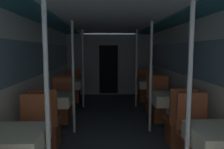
{
  "coord_description": "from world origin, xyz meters",
  "views": [
    {
      "loc": [
        -0.14,
        -1.17,
        1.55
      ],
      "look_at": [
        -0.01,
        2.78,
        1.1
      ],
      "focal_mm": 35.0,
      "sensor_mm": 36.0,
      "label": 1
    }
  ],
  "objects_px": {
    "chair_left_far_2": "(73,92)",
    "chair_right_far_0": "(195,144)",
    "support_pole_right_0": "(189,100)",
    "chair_left_near_1": "(47,129)",
    "chair_right_near_2": "(154,101)",
    "chair_left_far_1": "(61,109)",
    "chair_left_near_2": "(67,102)",
    "dining_table_left_0": "(14,143)",
    "chair_right_near_1": "(179,127)",
    "chair_right_far_1": "(160,108)",
    "chair_right_far_2": "(145,92)",
    "dining_table_left_1": "(55,101)",
    "support_pole_right_2": "(136,69)",
    "support_pole_left_1": "(73,78)",
    "support_pole_right_1": "(151,78)",
    "chair_left_far_0": "(34,147)",
    "dining_table_right_1": "(169,100)",
    "support_pole_left_0": "(47,102)",
    "dining_table_left_2": "(70,85)",
    "support_pole_left_2": "(83,69)",
    "dining_table_right_0": "(220,140)"
  },
  "relations": [
    {
      "from": "support_pole_right_0",
      "to": "chair_left_near_1",
      "type": "bearing_deg",
      "value": 145.12
    },
    {
      "from": "support_pole_right_0",
      "to": "chair_right_far_2",
      "type": "distance_m",
      "value": 4.36
    },
    {
      "from": "chair_left_far_2",
      "to": "support_pole_right_1",
      "type": "bearing_deg",
      "value": 126.23
    },
    {
      "from": "dining_table_left_2",
      "to": "chair_left_near_2",
      "type": "height_order",
      "value": "chair_left_near_2"
    },
    {
      "from": "dining_table_left_0",
      "to": "chair_right_near_2",
      "type": "height_order",
      "value": "chair_right_near_2"
    },
    {
      "from": "chair_left_near_2",
      "to": "support_pole_right_1",
      "type": "distance_m",
      "value": 2.3
    },
    {
      "from": "chair_left_near_2",
      "to": "dining_table_left_2",
      "type": "bearing_deg",
      "value": 90.0
    },
    {
      "from": "support_pole_left_1",
      "to": "chair_left_near_2",
      "type": "distance_m",
      "value": 1.49
    },
    {
      "from": "chair_left_far_0",
      "to": "chair_right_near_2",
      "type": "xyz_separation_m",
      "value": [
        2.14,
        2.49,
        0.0
      ]
    },
    {
      "from": "chair_right_far_1",
      "to": "support_pole_right_2",
      "type": "bearing_deg",
      "value": -74.24
    },
    {
      "from": "chair_right_far_2",
      "to": "chair_left_near_2",
      "type": "bearing_deg",
      "value": 29.16
    },
    {
      "from": "chair_left_far_2",
      "to": "chair_right_far_0",
      "type": "xyz_separation_m",
      "value": [
        2.14,
        -3.68,
        0.0
      ]
    },
    {
      "from": "chair_left_far_2",
      "to": "chair_right_near_2",
      "type": "relative_size",
      "value": 1.0
    },
    {
      "from": "dining_table_left_2",
      "to": "support_pole_left_2",
      "type": "relative_size",
      "value": 0.35
    },
    {
      "from": "dining_table_left_0",
      "to": "chair_left_far_1",
      "type": "bearing_deg",
      "value": 90.0
    },
    {
      "from": "dining_table_left_0",
      "to": "chair_right_near_1",
      "type": "distance_m",
      "value": 2.49
    },
    {
      "from": "chair_left_far_0",
      "to": "support_pole_left_2",
      "type": "bearing_deg",
      "value": -96.5
    },
    {
      "from": "chair_left_near_2",
      "to": "support_pole_left_2",
      "type": "bearing_deg",
      "value": 59.49
    },
    {
      "from": "dining_table_left_0",
      "to": "support_pole_right_1",
      "type": "xyz_separation_m",
      "value": [
        1.79,
        1.84,
        0.43
      ]
    },
    {
      "from": "chair_right_far_2",
      "to": "chair_right_far_1",
      "type": "bearing_deg",
      "value": 90.0
    },
    {
      "from": "dining_table_left_1",
      "to": "chair_right_far_0",
      "type": "xyz_separation_m",
      "value": [
        2.14,
        -1.25,
        -0.31
      ]
    },
    {
      "from": "chair_right_far_0",
      "to": "dining_table_left_0",
      "type": "bearing_deg",
      "value": 15.59
    },
    {
      "from": "chair_right_far_1",
      "to": "chair_right_near_1",
      "type": "bearing_deg",
      "value": 90.0
    },
    {
      "from": "support_pole_left_1",
      "to": "chair_right_near_2",
      "type": "distance_m",
      "value": 2.3
    },
    {
      "from": "support_pole_right_0",
      "to": "chair_right_near_1",
      "type": "distance_m",
      "value": 1.49
    },
    {
      "from": "chair_left_far_2",
      "to": "chair_right_near_1",
      "type": "bearing_deg",
      "value": 125.17
    },
    {
      "from": "chair_left_far_2",
      "to": "support_pole_right_2",
      "type": "height_order",
      "value": "support_pole_right_2"
    },
    {
      "from": "chair_right_far_0",
      "to": "chair_right_far_1",
      "type": "bearing_deg",
      "value": -90.0
    },
    {
      "from": "chair_left_far_1",
      "to": "chair_right_far_0",
      "type": "bearing_deg",
      "value": 139.26
    },
    {
      "from": "chair_left_far_0",
      "to": "support_pole_left_0",
      "type": "distance_m",
      "value": 1.02
    },
    {
      "from": "chair_right_near_1",
      "to": "dining_table_right_0",
      "type": "bearing_deg",
      "value": -90.0
    },
    {
      "from": "chair_left_near_2",
      "to": "chair_left_far_2",
      "type": "bearing_deg",
      "value": 90.0
    },
    {
      "from": "dining_table_right_1",
      "to": "support_pole_right_1",
      "type": "height_order",
      "value": "support_pole_right_1"
    },
    {
      "from": "chair_left_far_1",
      "to": "chair_left_near_2",
      "type": "xyz_separation_m",
      "value": [
        0.0,
        0.65,
        0.0
      ]
    },
    {
      "from": "dining_table_left_2",
      "to": "support_pole_left_1",
      "type": "bearing_deg",
      "value": -79.19
    },
    {
      "from": "chair_right_far_0",
      "to": "dining_table_right_1",
      "type": "bearing_deg",
      "value": -90.0
    },
    {
      "from": "chair_left_far_2",
      "to": "chair_right_far_0",
      "type": "distance_m",
      "value": 4.26
    },
    {
      "from": "dining_table_left_1",
      "to": "chair_left_far_0",
      "type": "bearing_deg",
      "value": -90.0
    },
    {
      "from": "support_pole_left_0",
      "to": "chair_left_near_2",
      "type": "bearing_deg",
      "value": 96.5
    },
    {
      "from": "support_pole_left_0",
      "to": "support_pole_right_1",
      "type": "relative_size",
      "value": 1.0
    },
    {
      "from": "support_pole_left_2",
      "to": "chair_right_far_1",
      "type": "bearing_deg",
      "value": -34.88
    },
    {
      "from": "chair_right_near_1",
      "to": "support_pole_right_2",
      "type": "relative_size",
      "value": 0.46
    },
    {
      "from": "chair_right_far_2",
      "to": "support_pole_right_2",
      "type": "relative_size",
      "value": 0.46
    },
    {
      "from": "support_pole_left_1",
      "to": "dining_table_right_1",
      "type": "distance_m",
      "value": 1.84
    },
    {
      "from": "dining_table_left_2",
      "to": "chair_left_near_2",
      "type": "xyz_separation_m",
      "value": [
        0.0,
        -0.6,
        -0.31
      ]
    },
    {
      "from": "support_pole_left_2",
      "to": "chair_right_far_0",
      "type": "height_order",
      "value": "support_pole_left_2"
    },
    {
      "from": "support_pole_left_0",
      "to": "dining_table_left_1",
      "type": "distance_m",
      "value": 1.92
    },
    {
      "from": "dining_table_left_0",
      "to": "dining_table_left_1",
      "type": "distance_m",
      "value": 1.84
    },
    {
      "from": "support_pole_right_0",
      "to": "support_pole_right_2",
      "type": "bearing_deg",
      "value": 90.0
    },
    {
      "from": "chair_left_near_2",
      "to": "chair_right_near_2",
      "type": "bearing_deg",
      "value": 0.0
    }
  ]
}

